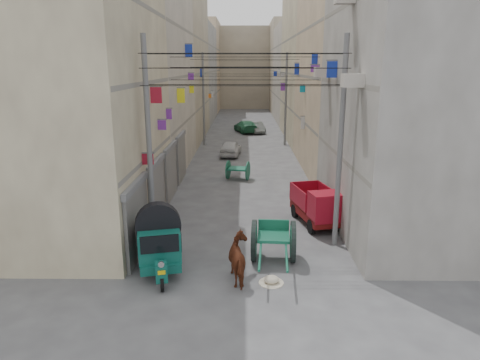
{
  "coord_description": "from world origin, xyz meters",
  "views": [
    {
      "loc": [
        0.0,
        -9.86,
        6.88
      ],
      "look_at": [
        -0.18,
        6.5,
        2.5
      ],
      "focal_mm": 32.0,
      "sensor_mm": 36.0,
      "label": 1
    }
  ],
  "objects_px": {
    "second_cart": "(238,170)",
    "distant_car_grey": "(257,127)",
    "feed_sack": "(271,279)",
    "mini_truck": "(319,209)",
    "auto_rickshaw": "(159,242)",
    "distant_car_white": "(231,148)",
    "tonga_cart": "(273,240)",
    "horse": "(241,259)",
    "distant_car_green": "(246,126)"
  },
  "relations": [
    {
      "from": "tonga_cart",
      "to": "feed_sack",
      "type": "bearing_deg",
      "value": -91.67
    },
    {
      "from": "tonga_cart",
      "to": "feed_sack",
      "type": "distance_m",
      "value": 1.82
    },
    {
      "from": "distant_car_white",
      "to": "second_cart",
      "type": "bearing_deg",
      "value": 101.62
    },
    {
      "from": "second_cart",
      "to": "feed_sack",
      "type": "bearing_deg",
      "value": -71.05
    },
    {
      "from": "mini_truck",
      "to": "auto_rickshaw",
      "type": "bearing_deg",
      "value": -158.14
    },
    {
      "from": "second_cart",
      "to": "distant_car_white",
      "type": "bearing_deg",
      "value": 108.83
    },
    {
      "from": "tonga_cart",
      "to": "mini_truck",
      "type": "distance_m",
      "value": 4.05
    },
    {
      "from": "tonga_cart",
      "to": "distant_car_green",
      "type": "distance_m",
      "value": 31.15
    },
    {
      "from": "distant_car_grey",
      "to": "second_cart",
      "type": "bearing_deg",
      "value": -107.58
    },
    {
      "from": "horse",
      "to": "distant_car_white",
      "type": "relative_size",
      "value": 0.5
    },
    {
      "from": "tonga_cart",
      "to": "distant_car_grey",
      "type": "distance_m",
      "value": 30.88
    },
    {
      "from": "distant_car_grey",
      "to": "horse",
      "type": "bearing_deg",
      "value": -105.06
    },
    {
      "from": "tonga_cart",
      "to": "horse",
      "type": "xyz_separation_m",
      "value": [
        -1.15,
        -1.49,
        -0.05
      ]
    },
    {
      "from": "distant_car_grey",
      "to": "distant_car_green",
      "type": "bearing_deg",
      "value": 154.53
    },
    {
      "from": "feed_sack",
      "to": "distant_car_grey",
      "type": "xyz_separation_m",
      "value": [
        0.38,
        32.57,
        0.45
      ]
    },
    {
      "from": "second_cart",
      "to": "horse",
      "type": "bearing_deg",
      "value": -75.29
    },
    {
      "from": "feed_sack",
      "to": "distant_car_grey",
      "type": "relative_size",
      "value": 0.15
    },
    {
      "from": "feed_sack",
      "to": "horse",
      "type": "bearing_deg",
      "value": 168.24
    },
    {
      "from": "tonga_cart",
      "to": "mini_truck",
      "type": "bearing_deg",
      "value": 60.57
    },
    {
      "from": "feed_sack",
      "to": "second_cart",
      "type": "bearing_deg",
      "value": 95.59
    },
    {
      "from": "second_cart",
      "to": "distant_car_grey",
      "type": "height_order",
      "value": "second_cart"
    },
    {
      "from": "second_cart",
      "to": "feed_sack",
      "type": "xyz_separation_m",
      "value": [
        1.29,
        -13.21,
        -0.5
      ]
    },
    {
      "from": "distant_car_grey",
      "to": "feed_sack",
      "type": "bearing_deg",
      "value": -103.31
    },
    {
      "from": "distant_car_grey",
      "to": "mini_truck",
      "type": "bearing_deg",
      "value": -98.45
    },
    {
      "from": "distant_car_white",
      "to": "distant_car_grey",
      "type": "distance_m",
      "value": 12.31
    },
    {
      "from": "mini_truck",
      "to": "second_cart",
      "type": "bearing_deg",
      "value": 101.44
    },
    {
      "from": "distant_car_white",
      "to": "distant_car_green",
      "type": "bearing_deg",
      "value": -89.51
    },
    {
      "from": "auto_rickshaw",
      "to": "mini_truck",
      "type": "height_order",
      "value": "auto_rickshaw"
    },
    {
      "from": "tonga_cart",
      "to": "feed_sack",
      "type": "relative_size",
      "value": 6.71
    },
    {
      "from": "mini_truck",
      "to": "distant_car_grey",
      "type": "height_order",
      "value": "mini_truck"
    },
    {
      "from": "tonga_cart",
      "to": "feed_sack",
      "type": "xyz_separation_m",
      "value": [
        -0.17,
        -1.69,
        -0.66
      ]
    },
    {
      "from": "horse",
      "to": "distant_car_green",
      "type": "bearing_deg",
      "value": -103.6
    },
    {
      "from": "feed_sack",
      "to": "horse",
      "type": "relative_size",
      "value": 0.29
    },
    {
      "from": "distant_car_green",
      "to": "feed_sack",
      "type": "bearing_deg",
      "value": 75.67
    },
    {
      "from": "auto_rickshaw",
      "to": "feed_sack",
      "type": "bearing_deg",
      "value": -24.82
    },
    {
      "from": "second_cart",
      "to": "distant_car_grey",
      "type": "bearing_deg",
      "value": 98.42
    },
    {
      "from": "horse",
      "to": "distant_car_grey",
      "type": "bearing_deg",
      "value": -105.63
    },
    {
      "from": "tonga_cart",
      "to": "second_cart",
      "type": "bearing_deg",
      "value": 101.14
    },
    {
      "from": "auto_rickshaw",
      "to": "distant_car_white",
      "type": "distance_m",
      "value": 19.8
    },
    {
      "from": "mini_truck",
      "to": "distant_car_green",
      "type": "height_order",
      "value": "mini_truck"
    },
    {
      "from": "second_cart",
      "to": "distant_car_green",
      "type": "relative_size",
      "value": 0.36
    },
    {
      "from": "tonga_cart",
      "to": "horse",
      "type": "height_order",
      "value": "tonga_cart"
    },
    {
      "from": "auto_rickshaw",
      "to": "distant_car_grey",
      "type": "xyz_separation_m",
      "value": [
        4.17,
        31.79,
        -0.54
      ]
    },
    {
      "from": "auto_rickshaw",
      "to": "feed_sack",
      "type": "height_order",
      "value": "auto_rickshaw"
    },
    {
      "from": "auto_rickshaw",
      "to": "mini_truck",
      "type": "distance_m",
      "value": 7.53
    },
    {
      "from": "mini_truck",
      "to": "horse",
      "type": "bearing_deg",
      "value": -137.7
    },
    {
      "from": "auto_rickshaw",
      "to": "distant_car_white",
      "type": "xyz_separation_m",
      "value": [
        1.8,
        19.71,
        -0.51
      ]
    },
    {
      "from": "distant_car_grey",
      "to": "distant_car_green",
      "type": "height_order",
      "value": "distant_car_green"
    },
    {
      "from": "tonga_cart",
      "to": "horse",
      "type": "relative_size",
      "value": 1.96
    },
    {
      "from": "tonga_cart",
      "to": "distant_car_green",
      "type": "height_order",
      "value": "tonga_cart"
    }
  ]
}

